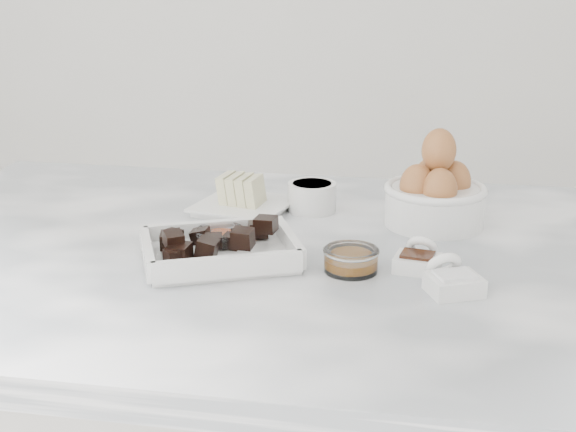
% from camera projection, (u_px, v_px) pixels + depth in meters
% --- Properties ---
extents(marble_slab, '(1.20, 0.80, 0.04)m').
position_uv_depth(marble_slab, '(270.00, 262.00, 1.14)').
color(marble_slab, white).
rests_on(marble_slab, cabinet).
extents(chocolate_dish, '(0.25, 0.23, 0.05)m').
position_uv_depth(chocolate_dish, '(220.00, 245.00, 1.08)').
color(chocolate_dish, white).
rests_on(chocolate_dish, marble_slab).
extents(butter_plate, '(0.17, 0.17, 0.06)m').
position_uv_depth(butter_plate, '(242.00, 199.00, 1.29)').
color(butter_plate, white).
rests_on(butter_plate, marble_slab).
extents(sugar_ramekin, '(0.08, 0.08, 0.05)m').
position_uv_depth(sugar_ramekin, '(312.00, 196.00, 1.29)').
color(sugar_ramekin, white).
rests_on(sugar_ramekin, marble_slab).
extents(egg_bowl, '(0.16, 0.16, 0.15)m').
position_uv_depth(egg_bowl, '(435.00, 194.00, 1.22)').
color(egg_bowl, white).
rests_on(egg_bowl, marble_slab).
extents(honey_bowl, '(0.07, 0.07, 0.03)m').
position_uv_depth(honey_bowl, '(351.00, 259.00, 1.05)').
color(honey_bowl, white).
rests_on(honey_bowl, marble_slab).
extents(zest_bowl, '(0.07, 0.07, 0.03)m').
position_uv_depth(zest_bowl, '(221.00, 239.00, 1.12)').
color(zest_bowl, white).
rests_on(zest_bowl, marble_slab).
extents(vanilla_spoon, '(0.06, 0.08, 0.04)m').
position_uv_depth(vanilla_spoon, '(418.00, 259.00, 1.06)').
color(vanilla_spoon, white).
rests_on(vanilla_spoon, marble_slab).
extents(salt_spoon, '(0.08, 0.09, 0.05)m').
position_uv_depth(salt_spoon, '(451.00, 279.00, 0.99)').
color(salt_spoon, white).
rests_on(salt_spoon, marble_slab).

